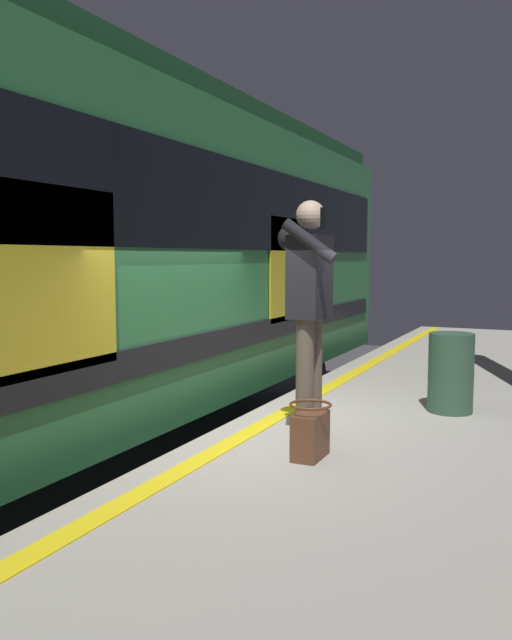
% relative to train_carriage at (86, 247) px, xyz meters
% --- Properties ---
extents(ground_plane, '(25.30, 25.30, 0.00)m').
position_rel_train_carriage_xyz_m(ground_plane, '(0.51, 1.91, -2.55)').
color(ground_plane, '#3D3D3F').
extents(platform, '(16.87, 4.55, 1.04)m').
position_rel_train_carriage_xyz_m(platform, '(0.51, 4.18, -2.03)').
color(platform, '#9E998E').
rests_on(platform, ground).
extents(safety_line, '(16.53, 0.16, 0.01)m').
position_rel_train_carriage_xyz_m(safety_line, '(0.51, 2.21, -1.51)').
color(safety_line, yellow).
rests_on(safety_line, platform).
extents(track_rail_near, '(21.93, 0.08, 0.16)m').
position_rel_train_carriage_xyz_m(track_rail_near, '(0.51, 0.71, -2.47)').
color(track_rail_near, slate).
rests_on(track_rail_near, ground).
extents(track_rail_far, '(21.93, 0.08, 0.16)m').
position_rel_train_carriage_xyz_m(track_rail_far, '(0.51, -0.72, -2.47)').
color(track_rail_far, slate).
rests_on(track_rail_far, ground).
extents(train_carriage, '(11.39, 2.88, 4.03)m').
position_rel_train_carriage_xyz_m(train_carriage, '(0.00, 0.00, 0.00)').
color(train_carriage, '#2D723F').
rests_on(train_carriage, ground).
extents(passenger, '(0.57, 0.55, 1.83)m').
position_rel_train_carriage_xyz_m(passenger, '(0.67, 2.69, -0.42)').
color(passenger, brown).
rests_on(passenger, platform).
extents(handbag, '(0.33, 0.30, 0.39)m').
position_rel_train_carriage_xyz_m(handbag, '(1.12, 2.88, -1.33)').
color(handbag, '#59331E').
rests_on(handbag, platform).
extents(trash_bin, '(0.40, 0.40, 0.72)m').
position_rel_train_carriage_xyz_m(trash_bin, '(-0.70, 3.56, -1.15)').
color(trash_bin, '#2D4C38').
rests_on(trash_bin, platform).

